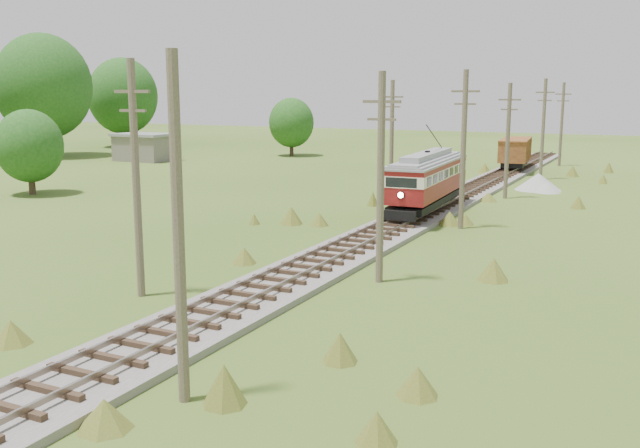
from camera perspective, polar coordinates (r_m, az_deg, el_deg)
The scene contains 17 objects.
railbed_main at distance 45.62m, azimuth 8.30°, elevation 0.86°, with size 3.60×96.00×0.57m.
streetcar at distance 45.71m, azimuth 8.54°, elevation 3.76°, with size 3.25×11.52×5.22m.
gondola at distance 72.88m, azimuth 15.35°, elevation 5.64°, with size 3.48×8.26×2.66m.
gravel_pile at distance 59.46m, azimuth 17.16°, elevation 3.19°, with size 3.75×3.98×1.36m.
utility_pole_r_1 at distance 17.79m, azimuth -11.25°, elevation -0.67°, with size 0.30×0.30×8.80m.
utility_pole_r_2 at distance 28.99m, azimuth 4.88°, elevation 3.84°, with size 1.60×0.30×8.60m.
utility_pole_r_3 at distance 41.32m, azimuth 11.40°, elevation 5.96°, with size 1.60×0.30×9.00m.
utility_pole_r_4 at distance 54.02m, azimuth 14.79°, elevation 6.54°, with size 1.60×0.30×8.40m.
utility_pole_r_5 at distance 66.71m, azimuth 17.42°, elevation 7.33°, with size 1.60×0.30×8.90m.
utility_pole_r_6 at distance 79.59m, azimuth 18.77°, elevation 7.63°, with size 1.60×0.30×8.70m.
utility_pole_l_a at distance 27.69m, azimuth -14.50°, elevation 3.65°, with size 1.60×0.30×9.00m.
utility_pole_l_b at distance 52.24m, azimuth 5.75°, elevation 6.82°, with size 1.60×0.30×8.60m.
tree_left_4 at distance 92.42m, azimuth -21.27°, elevation 10.23°, with size 11.34×11.34×14.61m.
tree_left_5 at distance 105.27m, azimuth -15.49°, elevation 9.84°, with size 9.66×9.66×12.44m.
tree_mid_a at distance 87.53m, azimuth -2.30°, elevation 8.10°, with size 5.46×5.46×7.03m.
tree_mid_c at distance 58.66m, azimuth -22.25°, elevation 5.80°, with size 5.04×5.04×6.49m.
shed at distance 83.69m, azimuth -13.90°, elevation 6.01°, with size 6.40×4.40×3.10m.
Camera 1 is at (13.79, -8.81, 7.81)m, focal length 40.00 mm.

